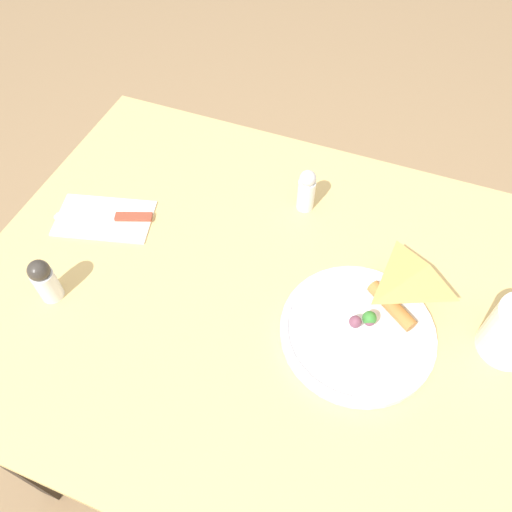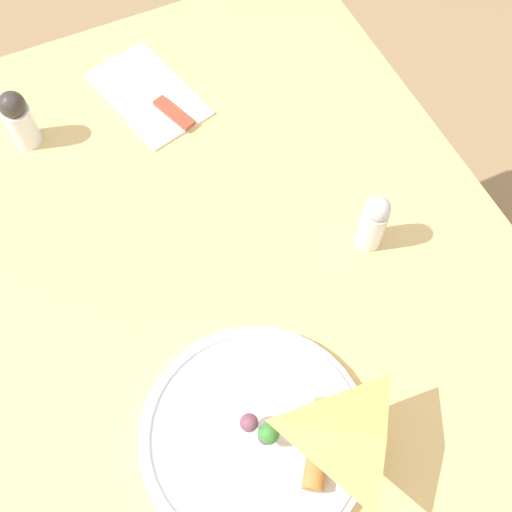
{
  "view_description": "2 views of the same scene",
  "coord_description": "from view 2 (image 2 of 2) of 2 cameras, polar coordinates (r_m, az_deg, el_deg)",
  "views": [
    {
      "loc": [
        -0.15,
        0.45,
        1.52
      ],
      "look_at": [
        0.03,
        -0.03,
        0.83
      ],
      "focal_mm": 35.0,
      "sensor_mm": 36.0,
      "label": 1
    },
    {
      "loc": [
        -0.32,
        0.09,
        1.5
      ],
      "look_at": [
        0.01,
        -0.06,
        0.83
      ],
      "focal_mm": 45.0,
      "sensor_mm": 36.0,
      "label": 2
    }
  ],
  "objects": [
    {
      "name": "ground_plane",
      "position": [
        1.54,
        -2.07,
        -15.99
      ],
      "size": [
        6.0,
        6.0,
        0.0
      ],
      "primitive_type": "plane",
      "color": "#997A56"
    },
    {
      "name": "dining_table",
      "position": [
        0.91,
        -3.38,
        -7.3
      ],
      "size": [
        1.07,
        0.82,
        0.76
      ],
      "color": "#DBB770",
      "rests_on": "ground_plane"
    },
    {
      "name": "plate_pizza",
      "position": [
        0.74,
        0.19,
        -15.66
      ],
      "size": [
        0.26,
        0.26,
        0.05
      ],
      "color": "white",
      "rests_on": "dining_table"
    },
    {
      "name": "napkin_folded",
      "position": [
        1.01,
        -9.55,
        14.01
      ],
      "size": [
        0.21,
        0.15,
        0.0
      ],
      "rotation": [
        0.0,
        0.0,
        0.26
      ],
      "color": "white",
      "rests_on": "dining_table"
    },
    {
      "name": "butter_knife",
      "position": [
        1.0,
        -9.22,
        13.92
      ],
      "size": [
        0.19,
        0.09,
        0.01
      ],
      "rotation": [
        0.0,
        0.0,
        0.36
      ],
      "color": "#99422D",
      "rests_on": "napkin_folded"
    },
    {
      "name": "salt_shaker",
      "position": [
        0.82,
        10.46,
        2.9
      ],
      "size": [
        0.03,
        0.03,
        0.1
      ],
      "color": "white",
      "rests_on": "dining_table"
    },
    {
      "name": "pepper_shaker",
      "position": [
        0.97,
        -20.33,
        11.37
      ],
      "size": [
        0.04,
        0.04,
        0.09
      ],
      "color": "white",
      "rests_on": "dining_table"
    }
  ]
}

